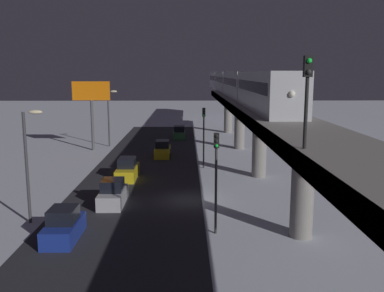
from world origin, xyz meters
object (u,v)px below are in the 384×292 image
object	(u,v)px
rail_signal	(307,86)
commercial_billboard	(91,98)
sedan_yellow	(163,150)
subway_train	(232,82)
sedan_blue	(64,226)
sedan_green	(179,133)
traffic_light_near	(216,169)
traffic_light_mid	(204,129)
sedan_yellow_3	(127,170)
sedan_silver	(113,194)

from	to	relation	value
rail_signal	commercial_billboard	world-z (taller)	rail_signal
sedan_yellow	commercial_billboard	size ratio (longest dim) A/B	0.48
subway_train	sedan_blue	size ratio (longest dim) A/B	18.35
sedan_yellow	sedan_blue	distance (m)	26.04
sedan_green	traffic_light_near	distance (m)	39.29
rail_signal	sedan_green	world-z (taller)	rail_signal
sedan_blue	traffic_light_mid	xyz separation A→B (m)	(-9.30, -19.28, 3.40)
traffic_light_near	commercial_billboard	xyz separation A→B (m)	(14.02, -29.33, 2.63)
subway_train	sedan_yellow_3	size ratio (longest dim) A/B	15.53
subway_train	commercial_billboard	bearing A→B (deg)	28.91
rail_signal	traffic_light_mid	bearing A→B (deg)	-82.61
rail_signal	sedan_blue	bearing A→B (deg)	-26.97
commercial_billboard	sedan_silver	bearing A→B (deg)	105.66
subway_train	sedan_yellow	bearing A→B (deg)	56.67
rail_signal	commercial_billboard	bearing A→B (deg)	-64.60
sedan_yellow	sedan_silver	distance (m)	18.97
sedan_silver	commercial_billboard	size ratio (longest dim) A/B	0.46
rail_signal	sedan_silver	bearing A→B (deg)	-50.82
traffic_light_mid	sedan_yellow_3	bearing A→B (deg)	29.12
traffic_light_mid	commercial_billboard	size ratio (longest dim) A/B	0.72
subway_train	sedan_silver	size ratio (longest dim) A/B	17.92
sedan_yellow	subway_train	bearing A→B (deg)	56.67
traffic_light_near	sedan_yellow_3	bearing A→B (deg)	-62.36
traffic_light_mid	commercial_billboard	distance (m)	17.91
rail_signal	sedan_blue	size ratio (longest dim) A/B	0.99
rail_signal	sedan_yellow_3	size ratio (longest dim) A/B	0.84
sedan_yellow	commercial_billboard	bearing A→B (deg)	154.33
sedan_yellow_3	rail_signal	bearing A→B (deg)	116.71
sedan_blue	commercial_billboard	world-z (taller)	commercial_billboard
subway_train	traffic_light_mid	world-z (taller)	subway_train
commercial_billboard	subway_train	bearing A→B (deg)	-151.09
sedan_green	traffic_light_mid	world-z (taller)	traffic_light_mid
rail_signal	sedan_yellow	world-z (taller)	rail_signal
traffic_light_mid	sedan_green	bearing A→B (deg)	-81.96
subway_train	sedan_silver	bearing A→B (deg)	69.39
subway_train	sedan_green	bearing A→B (deg)	6.53
sedan_yellow	sedan_silver	bearing A→B (deg)	-98.49
sedan_green	traffic_light_near	world-z (taller)	traffic_light_near
sedan_green	sedan_yellow_3	size ratio (longest dim) A/B	0.94
rail_signal	sedan_yellow_3	xyz separation A→B (m)	(10.83, -21.53, -8.67)
sedan_yellow_3	traffic_light_mid	size ratio (longest dim) A/B	0.75
rail_signal	sedan_yellow	xyz separation A→B (m)	(8.03, -32.06, -8.68)
rail_signal	commercial_billboard	distance (m)	40.53
sedan_yellow	traffic_light_near	size ratio (longest dim) A/B	0.67
traffic_light_mid	subway_train	bearing A→B (deg)	-103.72
subway_train	traffic_light_mid	distance (m)	22.51
subway_train	sedan_green	distance (m)	11.26
traffic_light_mid	sedan_silver	bearing A→B (deg)	58.87
sedan_silver	traffic_light_mid	xyz separation A→B (m)	(-7.50, -12.42, 3.40)
sedan_blue	traffic_light_near	xyz separation A→B (m)	(-9.30, -0.78, 3.40)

